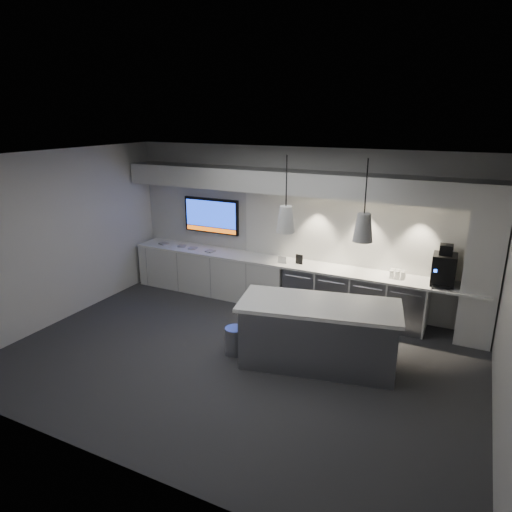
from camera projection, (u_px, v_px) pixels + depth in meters
The scene contains 27 objects.
floor at pixel (237, 358), 6.96m from camera, with size 7.00×7.00×0.00m, color #2F2F32.
ceiling at pixel (234, 158), 6.06m from camera, with size 7.00×7.00×0.00m, color black.
wall_back at pixel (298, 228), 8.65m from camera, with size 7.00×7.00×0.00m, color silver.
wall_front at pixel (111, 339), 4.37m from camera, with size 7.00×7.00×0.00m, color silver.
wall_left at pixel (60, 237), 7.98m from camera, with size 7.00×7.00×0.00m, color silver.
back_counter at pixel (291, 263), 8.56m from camera, with size 6.80×0.65×0.04m, color white.
left_base_cabinets at pixel (212, 272), 9.43m from camera, with size 3.30×0.63×0.86m, color white.
fridge_unit_a at pixel (303, 288), 8.59m from camera, with size 0.60×0.61×0.85m, color gray.
fridge_unit_b at pixel (336, 294), 8.32m from camera, with size 0.60×0.61×0.85m, color gray.
fridge_unit_c at pixel (370, 300), 8.06m from camera, with size 0.60×0.61×0.85m, color gray.
fridge_unit_d at pixel (407, 306), 7.79m from camera, with size 0.60×0.61×0.85m, color gray.
backsplash at pixel (361, 232), 8.12m from camera, with size 4.60×0.03×1.30m, color white.
soffit at pixel (294, 182), 8.13m from camera, with size 6.90×0.60×0.40m, color white.
column at pixel (483, 266), 7.11m from camera, with size 0.55×0.55×2.60m, color white.
wall_tv at pixel (211, 216), 9.39m from camera, with size 1.25×0.07×0.72m.
island at pixel (318, 334), 6.66m from camera, with size 2.45×1.44×0.97m.
bin at pixel (235, 341), 7.04m from camera, with size 0.31×0.31×0.43m, color gray.
coffee_machine at pixel (444, 268), 7.38m from camera, with size 0.38×0.55×0.67m.
sign_black at pixel (299, 259), 8.44m from camera, with size 0.14×0.02×0.18m, color black.
sign_white at pixel (282, 260), 8.49m from camera, with size 0.18×0.02×0.14m, color white.
cup_cluster at pixel (398, 274), 7.71m from camera, with size 0.26×0.17×0.14m, color white, non-canonical shape.
tray_a at pixel (164, 243), 9.75m from camera, with size 0.16×0.16×0.03m, color gray.
tray_b at pixel (182, 246), 9.57m from camera, with size 0.16×0.16×0.03m, color gray.
tray_c at pixel (193, 248), 9.41m from camera, with size 0.16×0.16×0.03m, color gray.
tray_d at pixel (210, 251), 9.20m from camera, with size 0.16×0.16×0.03m, color gray.
pendant_left at pixel (286, 219), 6.39m from camera, with size 0.26×0.26×1.07m.
pendant_right at pixel (363, 227), 5.93m from camera, with size 0.26×0.26×1.07m.
Camera 1 is at (2.98, -5.42, 3.56)m, focal length 32.00 mm.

